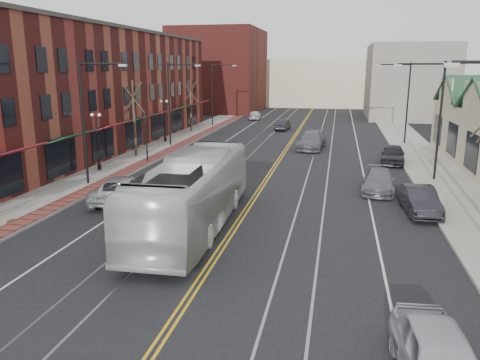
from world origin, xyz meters
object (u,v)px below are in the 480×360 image
at_px(parked_car_d, 393,154).
at_px(parked_car_b, 419,200).
at_px(transit_bus, 193,192).
at_px(parked_car_c, 379,181).
at_px(parked_suv, 123,189).

bearing_deg(parked_car_d, parked_car_b, -83.72).
relative_size(parked_car_b, parked_car_d, 0.99).
bearing_deg(parked_car_b, transit_bus, -161.94).
height_order(parked_car_c, parked_car_d, parked_car_d).
relative_size(transit_bus, parked_car_b, 2.92).
relative_size(parked_car_b, parked_car_c, 0.93).
xyz_separation_m(transit_bus, parked_car_b, (11.30, 4.77, -1.08)).
relative_size(parked_car_c, parked_car_d, 1.06).
height_order(parked_suv, parked_car_d, parked_suv).
relative_size(transit_bus, parked_car_d, 2.89).
distance_m(transit_bus, parked_suv, 6.65).
bearing_deg(parked_car_d, transit_bus, -115.37).
bearing_deg(parked_car_c, parked_suv, -154.40).
distance_m(parked_suv, parked_car_d, 22.34).
relative_size(transit_bus, parked_car_c, 2.72).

